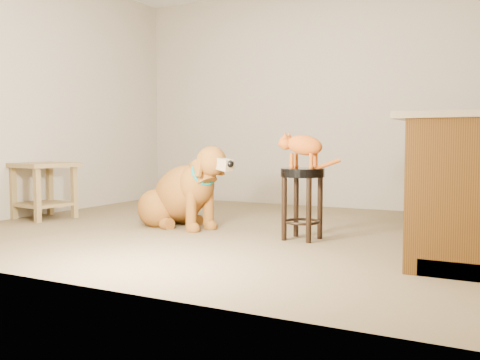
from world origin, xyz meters
The scene contains 8 objects.
floor centered at (0.00, 0.00, 0.00)m, with size 4.50×4.00×0.01m, color brown.
room_shell centered at (0.00, 0.00, 1.68)m, with size 4.54×4.04×2.62m.
cabinet_run centered at (1.94, 0.30, 0.44)m, with size 0.70×2.56×0.94m.
padded_stool centered at (0.73, -0.17, 0.40)m, with size 0.34×0.34×0.56m.
wood_stool centered at (1.85, 1.56, 0.37)m, with size 0.49×0.49×0.71m.
side_table centered at (-1.99, -0.27, 0.37)m, with size 0.62×0.62×0.56m.
golden_retriever centered at (-0.45, -0.09, 0.29)m, with size 1.17×0.73×0.78m.
tabby_kitten centered at (0.72, -0.17, 0.73)m, with size 0.51×0.17×0.32m.
Camera 1 is at (2.22, -4.09, 0.76)m, focal length 40.00 mm.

